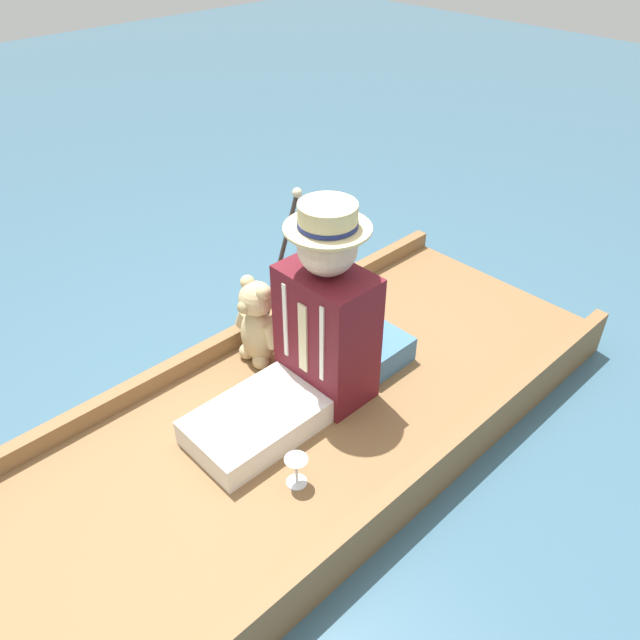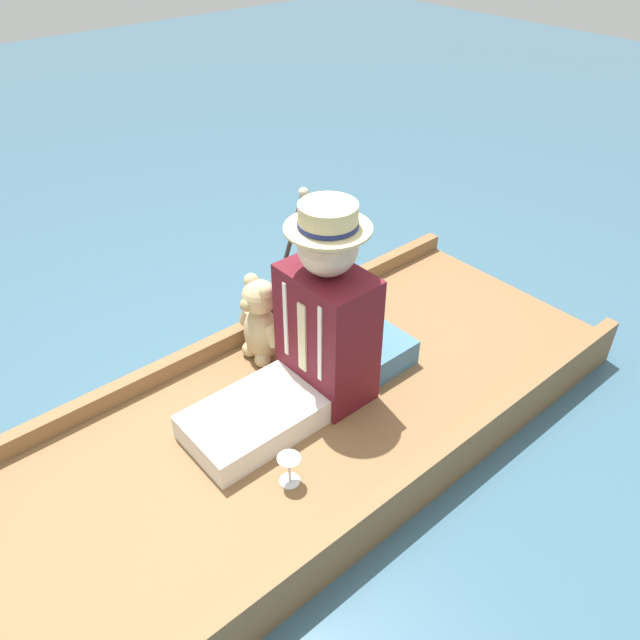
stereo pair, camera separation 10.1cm
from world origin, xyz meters
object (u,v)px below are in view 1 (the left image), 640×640
object	(u,v)px
teddy_bear	(258,324)
wine_glass	(296,465)
walking_cane	(282,254)
seated_person	(312,335)

from	to	relation	value
teddy_bear	wine_glass	world-z (taller)	teddy_bear
teddy_bear	walking_cane	size ratio (longest dim) A/B	0.60
teddy_bear	walking_cane	world-z (taller)	walking_cane
seated_person	teddy_bear	world-z (taller)	seated_person
seated_person	wine_glass	world-z (taller)	seated_person
teddy_bear	walking_cane	bearing A→B (deg)	-68.38
seated_person	wine_glass	distance (m)	0.51
seated_person	wine_glass	bearing A→B (deg)	133.96
seated_person	walking_cane	bearing A→B (deg)	-23.54
seated_person	walking_cane	distance (m)	0.49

